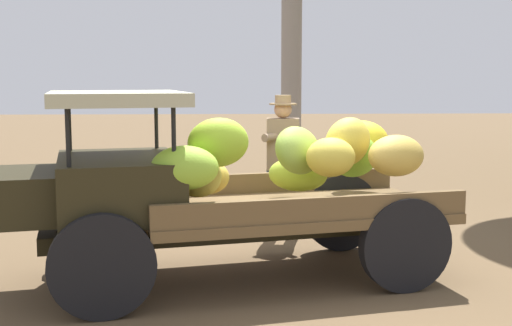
{
  "coord_description": "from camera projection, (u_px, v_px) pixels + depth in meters",
  "views": [
    {
      "loc": [
        0.61,
        6.75,
        2.03
      ],
      "look_at": [
        0.32,
        0.16,
        1.18
      ],
      "focal_mm": 46.84,
      "sensor_mm": 36.0,
      "label": 1
    }
  ],
  "objects": [
    {
      "name": "truck",
      "position": [
        213.0,
        186.0,
        6.55
      ],
      "size": [
        4.65,
        2.58,
        1.89
      ],
      "rotation": [
        0.0,
        0.0,
        0.22
      ],
      "color": "black",
      "rests_on": "ground"
    },
    {
      "name": "ground_plane",
      "position": [
        286.0,
        272.0,
        6.97
      ],
      "size": [
        60.0,
        60.0,
        0.0
      ],
      "primitive_type": "plane",
      "color": "brown"
    },
    {
      "name": "farmer",
      "position": [
        283.0,
        158.0,
        8.31
      ],
      "size": [
        0.53,
        0.47,
        1.81
      ],
      "rotation": [
        0.0,
        0.0,
        1.5
      ],
      "color": "#536068",
      "rests_on": "ground"
    }
  ]
}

